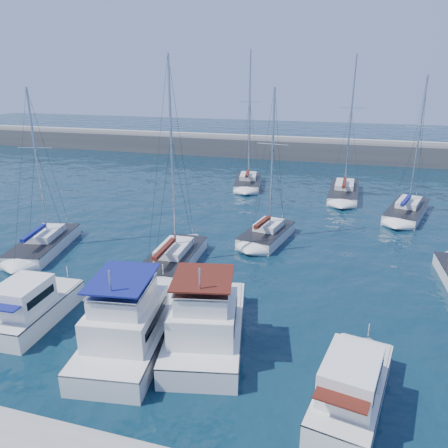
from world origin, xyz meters
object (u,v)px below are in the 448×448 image
(sailboat_mid_a, at_px, (44,244))
(sailboat_mid_b, at_px, (172,259))
(motor_yacht_stbd_outer, at_px, (351,389))
(sailboat_back_b, at_px, (344,192))
(sailboat_back_a, at_px, (248,182))
(motor_yacht_port_inner, at_px, (133,324))
(sailboat_back_c, at_px, (407,211))
(motor_yacht_stbd_inner, at_px, (206,324))
(sailboat_mid_c, at_px, (267,234))
(motor_yacht_port_outer, at_px, (32,308))

(sailboat_mid_a, height_order, sailboat_mid_b, sailboat_mid_b)
(motor_yacht_stbd_outer, bearing_deg, sailboat_back_b, 102.62)
(sailboat_mid_b, bearing_deg, sailboat_back_a, 87.71)
(motor_yacht_stbd_outer, bearing_deg, motor_yacht_port_inner, -178.34)
(sailboat_back_c, bearing_deg, motor_yacht_port_inner, -104.97)
(motor_yacht_stbd_inner, distance_m, sailboat_mid_a, 18.68)
(sailboat_mid_c, xyz_separation_m, sailboat_back_c, (12.16, 10.62, -0.02))
(motor_yacht_stbd_inner, relative_size, sailboat_back_b, 0.58)
(sailboat_mid_a, bearing_deg, sailboat_mid_b, -12.33)
(sailboat_back_c, bearing_deg, sailboat_mid_b, -119.68)
(sailboat_back_a, distance_m, sailboat_back_b, 11.72)
(motor_yacht_stbd_outer, xyz_separation_m, sailboat_mid_b, (-12.88, 11.29, -0.42))
(motor_yacht_port_outer, height_order, sailboat_mid_c, sailboat_mid_c)
(sailboat_back_a, xyz_separation_m, sailboat_back_b, (11.67, -1.12, -0.04))
(motor_yacht_port_outer, distance_m, motor_yacht_port_inner, 6.42)
(motor_yacht_stbd_inner, relative_size, sailboat_mid_b, 0.61)
(motor_yacht_port_inner, xyz_separation_m, sailboat_mid_b, (-1.80, 9.57, -0.61))
(sailboat_mid_b, bearing_deg, sailboat_mid_c, 48.97)
(motor_yacht_stbd_outer, relative_size, sailboat_mid_b, 0.47)
(sailboat_mid_c, relative_size, sailboat_back_b, 0.81)
(sailboat_mid_b, relative_size, sailboat_mid_c, 1.17)
(motor_yacht_stbd_inner, bearing_deg, sailboat_back_b, 67.30)
(sailboat_back_a, bearing_deg, sailboat_back_b, -14.86)
(motor_yacht_port_outer, bearing_deg, sailboat_mid_c, 54.99)
(motor_yacht_port_outer, distance_m, sailboat_mid_b, 10.50)
(motor_yacht_port_inner, relative_size, sailboat_back_b, 0.65)
(sailboat_mid_c, xyz_separation_m, sailboat_back_b, (5.88, 16.38, -0.00))
(motor_yacht_port_inner, bearing_deg, sailboat_back_a, 84.87)
(motor_yacht_stbd_inner, xyz_separation_m, sailboat_mid_a, (-16.61, 8.53, -0.63))
(motor_yacht_port_outer, xyz_separation_m, motor_yacht_port_inner, (6.42, -0.14, 0.19))
(motor_yacht_port_outer, height_order, motor_yacht_stbd_outer, same)
(sailboat_mid_a, bearing_deg, sailboat_back_b, 33.68)
(motor_yacht_port_inner, height_order, motor_yacht_stbd_outer, motor_yacht_port_inner)
(motor_yacht_port_outer, distance_m, sailboat_mid_a, 11.46)
(sailboat_mid_a, relative_size, sailboat_back_b, 0.82)
(motor_yacht_stbd_inner, distance_m, sailboat_back_b, 32.67)
(sailboat_mid_b, xyz_separation_m, sailboat_back_a, (-0.08, 24.67, 0.03))
(motor_yacht_stbd_inner, distance_m, sailboat_back_c, 29.09)
(motor_yacht_port_outer, height_order, sailboat_mid_a, sailboat_mid_a)
(motor_yacht_port_inner, xyz_separation_m, sailboat_back_a, (-1.88, 34.24, -0.58))
(sailboat_mid_b, height_order, sailboat_back_a, sailboat_back_a)
(motor_yacht_port_outer, relative_size, sailboat_mid_b, 0.42)
(motor_yacht_stbd_inner, distance_m, sailboat_mid_b, 10.16)
(sailboat_mid_c, relative_size, sailboat_back_a, 0.78)
(motor_yacht_port_inner, distance_m, sailboat_back_b, 34.54)
(sailboat_back_c, bearing_deg, motor_yacht_port_outer, -114.11)
(motor_yacht_stbd_inner, height_order, sailboat_back_c, sailboat_back_c)
(motor_yacht_stbd_outer, xyz_separation_m, sailboat_back_a, (-12.96, 35.97, -0.39))
(sailboat_mid_b, relative_size, sailboat_back_a, 0.92)
(sailboat_mid_a, bearing_deg, motor_yacht_port_inner, -48.84)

